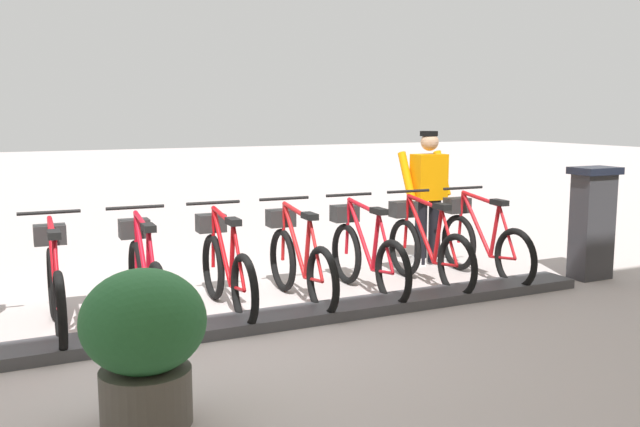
% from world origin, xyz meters
% --- Properties ---
extents(ground_plane, '(60.00, 60.00, 0.00)m').
position_xyz_m(ground_plane, '(0.00, 0.00, 0.00)').
color(ground_plane, '#BFB3B0').
extents(dock_rail_base, '(0.44, 8.47, 0.10)m').
position_xyz_m(dock_rail_base, '(0.00, 0.00, 0.05)').
color(dock_rail_base, '#47474C').
rests_on(dock_rail_base, ground).
extents(payment_kiosk, '(0.36, 0.52, 1.28)m').
position_xyz_m(payment_kiosk, '(0.05, -4.74, 0.67)').
color(payment_kiosk, '#38383D').
rests_on(payment_kiosk, ground).
extents(bike_docked_0, '(1.72, 0.54, 1.02)m').
position_xyz_m(bike_docked_0, '(0.62, -3.64, 0.43)').
color(bike_docked_0, black).
rests_on(bike_docked_0, ground).
extents(bike_docked_1, '(1.72, 0.54, 1.02)m').
position_xyz_m(bike_docked_1, '(0.62, -2.87, 0.43)').
color(bike_docked_1, black).
rests_on(bike_docked_1, ground).
extents(bike_docked_2, '(1.72, 0.54, 1.02)m').
position_xyz_m(bike_docked_2, '(0.62, -2.10, 0.43)').
color(bike_docked_2, black).
rests_on(bike_docked_2, ground).
extents(bike_docked_3, '(1.72, 0.54, 1.02)m').
position_xyz_m(bike_docked_3, '(0.62, -1.34, 0.43)').
color(bike_docked_3, black).
rests_on(bike_docked_3, ground).
extents(bike_docked_4, '(1.72, 0.54, 1.02)m').
position_xyz_m(bike_docked_4, '(0.62, -0.57, 0.43)').
color(bike_docked_4, black).
rests_on(bike_docked_4, ground).
extents(bike_docked_5, '(1.72, 0.54, 1.02)m').
position_xyz_m(bike_docked_5, '(0.62, 0.20, 0.43)').
color(bike_docked_5, black).
rests_on(bike_docked_5, ground).
extents(bike_docked_6, '(1.72, 0.54, 1.02)m').
position_xyz_m(bike_docked_6, '(0.62, 0.96, 0.43)').
color(bike_docked_6, black).
rests_on(bike_docked_6, ground).
extents(worker_near_rack, '(0.47, 0.63, 1.66)m').
position_xyz_m(worker_near_rack, '(1.48, -3.48, 0.91)').
color(worker_near_rack, white).
rests_on(worker_near_rack, ground).
extents(planter_bush, '(0.76, 0.76, 0.97)m').
position_xyz_m(planter_bush, '(-1.53, 0.66, 0.54)').
color(planter_bush, '#59544C').
rests_on(planter_bush, ground).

